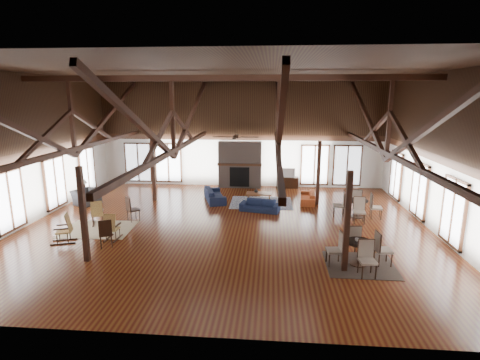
# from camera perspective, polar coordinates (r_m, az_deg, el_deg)

# --- Properties ---
(floor) EXTENTS (16.00, 16.00, 0.00)m
(floor) POSITION_cam_1_polar(r_m,az_deg,el_deg) (15.09, -2.17, -7.11)
(floor) COLOR #5B3013
(floor) RESTS_ON ground
(ceiling) EXTENTS (16.00, 14.00, 0.02)m
(ceiling) POSITION_cam_1_polar(r_m,az_deg,el_deg) (14.21, -2.38, 16.28)
(ceiling) COLOR black
(ceiling) RESTS_ON wall_back
(wall_back) EXTENTS (16.00, 0.02, 6.00)m
(wall_back) POSITION_cam_1_polar(r_m,az_deg,el_deg) (21.26, 0.07, 7.04)
(wall_back) COLOR white
(wall_back) RESTS_ON floor
(wall_front) EXTENTS (16.00, 0.02, 6.00)m
(wall_front) POSITION_cam_1_polar(r_m,az_deg,el_deg) (7.60, -8.79, -3.67)
(wall_front) COLOR white
(wall_front) RESTS_ON floor
(wall_left) EXTENTS (0.02, 14.00, 6.00)m
(wall_left) POSITION_cam_1_polar(r_m,az_deg,el_deg) (17.26, -29.73, 4.01)
(wall_left) COLOR white
(wall_left) RESTS_ON floor
(wall_right) EXTENTS (0.02, 14.00, 6.00)m
(wall_right) POSITION_cam_1_polar(r_m,az_deg,el_deg) (15.54, 28.51, 3.35)
(wall_right) COLOR white
(wall_right) RESTS_ON floor
(roof_truss) EXTENTS (15.60, 14.07, 3.14)m
(roof_truss) POSITION_cam_1_polar(r_m,az_deg,el_deg) (14.23, -2.31, 8.33)
(roof_truss) COLOR black
(roof_truss) RESTS_ON wall_back
(post_grid) EXTENTS (8.16, 7.16, 3.05)m
(post_grid) POSITION_cam_1_polar(r_m,az_deg,el_deg) (14.64, -2.22, -1.49)
(post_grid) COLOR black
(post_grid) RESTS_ON floor
(fireplace) EXTENTS (2.50, 0.69, 2.60)m
(fireplace) POSITION_cam_1_polar(r_m,az_deg,el_deg) (21.17, -0.01, 2.33)
(fireplace) COLOR #6D5C53
(fireplace) RESTS_ON floor
(ceiling_fan) EXTENTS (1.60, 1.60, 0.75)m
(ceiling_fan) POSITION_cam_1_polar(r_m,az_deg,el_deg) (13.21, -0.67, 6.71)
(ceiling_fan) COLOR black
(ceiling_fan) RESTS_ON roof_truss
(sofa_navy_front) EXTENTS (1.87, 1.06, 0.52)m
(sofa_navy_front) POSITION_cam_1_polar(r_m,az_deg,el_deg) (16.96, 3.04, -3.93)
(sofa_navy_front) COLOR #131B36
(sofa_navy_front) RESTS_ON floor
(sofa_navy_left) EXTENTS (2.24, 1.40, 0.61)m
(sofa_navy_left) POSITION_cam_1_polar(r_m,az_deg,el_deg) (18.63, -3.86, -2.26)
(sofa_navy_left) COLOR #121A33
(sofa_navy_left) RESTS_ON floor
(sofa_orange) EXTENTS (1.80, 0.83, 0.51)m
(sofa_orange) POSITION_cam_1_polar(r_m,az_deg,el_deg) (18.66, 10.28, -2.57)
(sofa_orange) COLOR #AD4921
(sofa_orange) RESTS_ON floor
(coffee_table) EXTENTS (1.24, 0.64, 0.47)m
(coffee_table) POSITION_cam_1_polar(r_m,az_deg,el_deg) (18.32, 2.90, -2.15)
(coffee_table) COLOR brown
(coffee_table) RESTS_ON floor
(vase) EXTENTS (0.20, 0.20, 0.20)m
(vase) POSITION_cam_1_polar(r_m,az_deg,el_deg) (18.36, 2.47, -1.60)
(vase) COLOR #B2B2B2
(vase) RESTS_ON coffee_table
(armchair) EXTENTS (1.40, 1.33, 0.72)m
(armchair) POSITION_cam_1_polar(r_m,az_deg,el_deg) (19.47, -22.36, -2.38)
(armchair) COLOR #2E2E31
(armchair) RESTS_ON floor
(side_table_lamp) EXTENTS (0.41, 0.41, 1.04)m
(side_table_lamp) POSITION_cam_1_polar(r_m,az_deg,el_deg) (20.49, -22.52, -1.58)
(side_table_lamp) COLOR black
(side_table_lamp) RESTS_ON floor
(rocking_chair_a) EXTENTS (0.69, 0.87, 1.00)m
(rocking_chair_a) POSITION_cam_1_polar(r_m,az_deg,el_deg) (16.24, -20.94, -4.77)
(rocking_chair_a) COLOR #A4853E
(rocking_chair_a) RESTS_ON floor
(rocking_chair_b) EXTENTS (0.45, 0.79, 1.00)m
(rocking_chair_b) POSITION_cam_1_polar(r_m,az_deg,el_deg) (14.37, -19.04, -6.86)
(rocking_chair_b) COLOR #A4853E
(rocking_chair_b) RESTS_ON floor
(rocking_chair_c) EXTENTS (0.92, 0.68, 1.07)m
(rocking_chair_c) POSITION_cam_1_polar(r_m,az_deg,el_deg) (14.75, -25.02, -6.76)
(rocking_chair_c) COLOR #A4853E
(rocking_chair_c) RESTS_ON floor
(side_chair_a) EXTENTS (0.63, 0.63, 1.05)m
(side_chair_a) POSITION_cam_1_polar(r_m,az_deg,el_deg) (16.15, -16.31, -4.00)
(side_chair_a) COLOR black
(side_chair_a) RESTS_ON floor
(side_chair_b) EXTENTS (0.58, 0.58, 1.03)m
(side_chair_b) POSITION_cam_1_polar(r_m,az_deg,el_deg) (13.69, -19.82, -7.35)
(side_chair_b) COLOR black
(side_chair_b) RESTS_ON floor
(cafe_table_near) EXTENTS (2.04, 2.04, 1.05)m
(cafe_table_near) POSITION_cam_1_polar(r_m,az_deg,el_deg) (12.25, 17.70, -9.94)
(cafe_table_near) COLOR black
(cafe_table_near) RESTS_ON floor
(cafe_table_far) EXTENTS (2.07, 2.07, 1.06)m
(cafe_table_far) POSITION_cam_1_polar(r_m,az_deg,el_deg) (16.81, 17.45, -3.70)
(cafe_table_far) COLOR black
(cafe_table_far) RESTS_ON floor
(cup_near) EXTENTS (0.12, 0.12, 0.09)m
(cup_near) POSITION_cam_1_polar(r_m,az_deg,el_deg) (12.17, 17.38, -8.66)
(cup_near) COLOR #B2B2B2
(cup_near) RESTS_ON cafe_table_near
(cup_far) EXTENTS (0.12, 0.12, 0.10)m
(cup_far) POSITION_cam_1_polar(r_m,az_deg,el_deg) (16.83, 17.68, -2.69)
(cup_far) COLOR #B2B2B2
(cup_far) RESTS_ON cafe_table_far
(tv_console) EXTENTS (1.22, 0.46, 0.61)m
(tv_console) POSITION_cam_1_polar(r_m,az_deg,el_deg) (21.40, 7.22, -0.35)
(tv_console) COLOR black
(tv_console) RESTS_ON floor
(television) EXTENTS (0.91, 0.12, 0.53)m
(television) POSITION_cam_1_polar(r_m,az_deg,el_deg) (21.27, 7.14, 1.14)
(television) COLOR #B2B2B2
(television) RESTS_ON tv_console
(rug_tan) EXTENTS (2.71, 2.17, 0.01)m
(rug_tan) POSITION_cam_1_polar(r_m,az_deg,el_deg) (15.80, -20.76, -7.01)
(rug_tan) COLOR tan
(rug_tan) RESTS_ON floor
(rug_navy) EXTENTS (3.01, 2.28, 0.01)m
(rug_navy) POSITION_cam_1_polar(r_m,az_deg,el_deg) (18.33, 3.25, -3.47)
(rug_navy) COLOR #182044
(rug_navy) RESTS_ON floor
(rug_dark) EXTENTS (2.12, 1.93, 0.01)m
(rug_dark) POSITION_cam_1_polar(r_m,az_deg,el_deg) (12.44, 17.82, -12.20)
(rug_dark) COLOR black
(rug_dark) RESTS_ON floor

